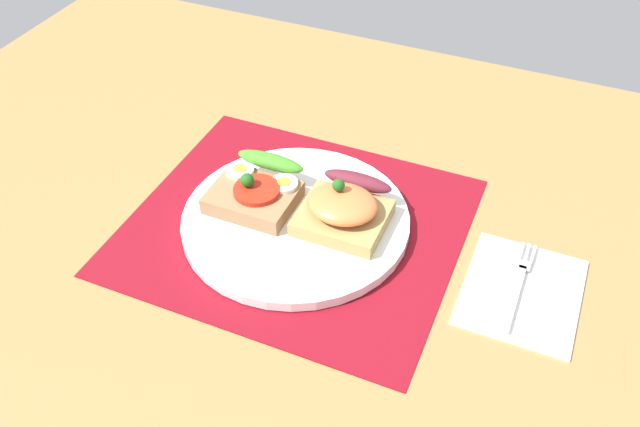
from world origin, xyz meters
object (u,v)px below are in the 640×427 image
(sandwich_egg_tomato, at_px, (258,188))
(sandwich_salmon, at_px, (344,208))
(plate, at_px, (296,220))
(fork, at_px, (519,282))
(napkin, at_px, (522,289))

(sandwich_egg_tomato, relative_size, sandwich_salmon, 0.97)
(plate, distance_m, sandwich_egg_tomato, 0.06)
(plate, bearing_deg, fork, 1.36)
(sandwich_salmon, distance_m, fork, 0.20)
(plate, relative_size, fork, 1.98)
(sandwich_salmon, bearing_deg, sandwich_egg_tomato, -178.36)
(fork, bearing_deg, sandwich_salmon, 177.56)
(sandwich_egg_tomato, distance_m, sandwich_salmon, 0.11)
(plate, xyz_separation_m, sandwich_egg_tomato, (-0.05, 0.01, 0.02))
(sandwich_salmon, height_order, napkin, sandwich_salmon)
(sandwich_egg_tomato, bearing_deg, plate, -12.20)
(sandwich_salmon, bearing_deg, fork, -2.44)
(sandwich_egg_tomato, bearing_deg, sandwich_salmon, 1.64)
(plate, xyz_separation_m, napkin, (0.26, 0.00, -0.01))
(sandwich_egg_tomato, distance_m, napkin, 0.31)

